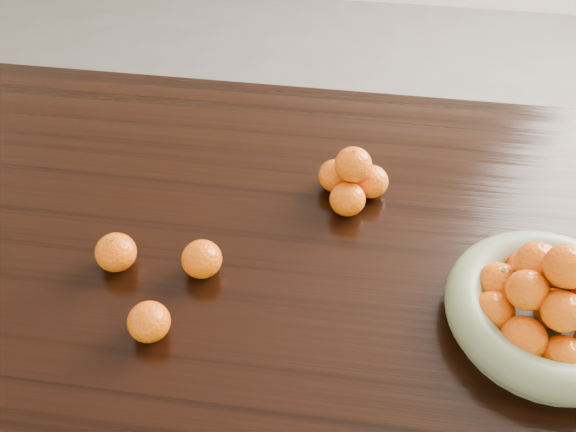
# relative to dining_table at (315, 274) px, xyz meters

# --- Properties ---
(dining_table) EXTENTS (2.00, 1.00, 0.75)m
(dining_table) POSITION_rel_dining_table_xyz_m (0.00, 0.00, 0.00)
(dining_table) COLOR black
(dining_table) RESTS_ON ground
(fruit_bowl) EXTENTS (0.33, 0.33, 0.17)m
(fruit_bowl) POSITION_rel_dining_table_xyz_m (0.39, -0.13, 0.14)
(fruit_bowl) COLOR gray
(fruit_bowl) RESTS_ON dining_table
(orange_pyramid) EXTENTS (0.14, 0.13, 0.12)m
(orange_pyramid) POSITION_rel_dining_table_xyz_m (0.05, 0.13, 0.14)
(orange_pyramid) COLOR orange
(orange_pyramid) RESTS_ON dining_table
(loose_orange_0) EXTENTS (0.07, 0.07, 0.07)m
(loose_orange_0) POSITION_rel_dining_table_xyz_m (-0.34, -0.10, 0.12)
(loose_orange_0) COLOR orange
(loose_orange_0) RESTS_ON dining_table
(loose_orange_1) EXTENTS (0.07, 0.07, 0.06)m
(loose_orange_1) POSITION_rel_dining_table_xyz_m (-0.24, -0.24, 0.12)
(loose_orange_1) COLOR orange
(loose_orange_1) RESTS_ON dining_table
(loose_orange_2) EXTENTS (0.07, 0.07, 0.07)m
(loose_orange_2) POSITION_rel_dining_table_xyz_m (-0.19, -0.10, 0.12)
(loose_orange_2) COLOR orange
(loose_orange_2) RESTS_ON dining_table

